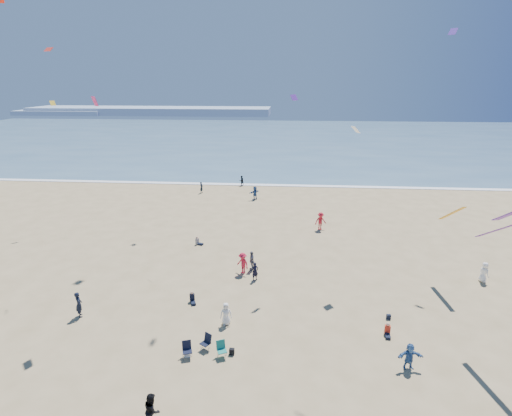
{
  "coord_description": "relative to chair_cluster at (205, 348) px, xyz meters",
  "views": [
    {
      "loc": [
        3.8,
        -14.11,
        15.48
      ],
      "look_at": [
        2.0,
        8.0,
        8.31
      ],
      "focal_mm": 28.0,
      "sensor_mm": 36.0,
      "label": 1
    }
  ],
  "objects": [
    {
      "name": "headland_near",
      "position": [
        -99.21,
        159.72,
        0.5
      ],
      "size": [
        40.0,
        14.0,
        2.0
      ],
      "primitive_type": "cube",
      "color": "#7A8EA8",
      "rests_on": "ground"
    },
    {
      "name": "chair_cluster",
      "position": [
        0.0,
        0.0,
        0.0
      ],
      "size": [
        2.78,
        1.6,
        1.0
      ],
      "color": "black",
      "rests_on": "ground"
    },
    {
      "name": "white_tote",
      "position": [
        -0.98,
        -0.23,
        -0.3
      ],
      "size": [
        0.35,
        0.2,
        0.4
      ],
      "primitive_type": "cube",
      "color": "white",
      "rests_on": "ground"
    },
    {
      "name": "standing_flyers",
      "position": [
        2.53,
        12.98,
        0.37
      ],
      "size": [
        38.4,
        45.52,
        1.94
      ],
      "color": "red",
      "rests_on": "ground"
    },
    {
      "name": "surf_line",
      "position": [
        0.79,
        39.72,
        -0.46
      ],
      "size": [
        220.0,
        1.2,
        0.08
      ],
      "primitive_type": "cube",
      "color": "white",
      "rests_on": "ground"
    },
    {
      "name": "ocean",
      "position": [
        0.79,
        89.72,
        -0.47
      ],
      "size": [
        220.0,
        100.0,
        0.06
      ],
      "primitive_type": "cube",
      "color": "#476B84",
      "rests_on": "ground"
    },
    {
      "name": "black_backpack",
      "position": [
        1.57,
        0.18,
        -0.31
      ],
      "size": [
        0.3,
        0.22,
        0.38
      ],
      "primitive_type": "cube",
      "color": "black",
      "rests_on": "ground"
    },
    {
      "name": "kites_aloft",
      "position": [
        8.92,
        8.06,
        14.65
      ],
      "size": [
        42.62,
        38.68,
        30.55
      ],
      "color": "gold",
      "rests_on": "ground"
    },
    {
      "name": "seated_group",
      "position": [
        3.53,
        0.78,
        -0.08
      ],
      "size": [
        16.08,
        28.75,
        0.84
      ],
      "color": "white",
      "rests_on": "ground"
    },
    {
      "name": "headland_far",
      "position": [
        -59.21,
        164.72,
        1.1
      ],
      "size": [
        110.0,
        20.0,
        3.2
      ],
      "primitive_type": "cube",
      "color": "#7A8EA8",
      "rests_on": "ground"
    },
    {
      "name": "navy_bag",
      "position": [
        11.64,
        4.65,
        -0.33
      ],
      "size": [
        0.28,
        0.18,
        0.34
      ],
      "primitive_type": "cube",
      "color": "black",
      "rests_on": "ground"
    }
  ]
}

